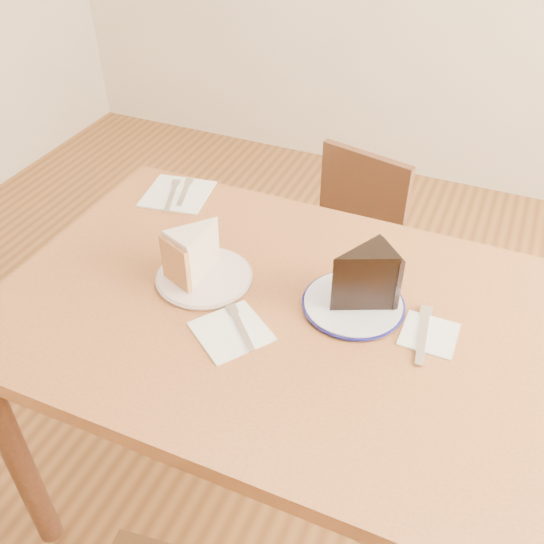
{
  "coord_description": "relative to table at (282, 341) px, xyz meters",
  "views": [
    {
      "loc": [
        0.35,
        -0.87,
        1.61
      ],
      "look_at": [
        -0.04,
        0.04,
        0.8
      ],
      "focal_mm": 40.0,
      "sensor_mm": 36.0,
      "label": 1
    }
  ],
  "objects": [
    {
      "name": "carrot_cake",
      "position": [
        -0.21,
        0.03,
        0.16
      ],
      "size": [
        0.12,
        0.14,
        0.1
      ],
      "primitive_type": null,
      "rotation": [
        0.0,
        0.0,
        -0.38
      ],
      "color": "#F2E2C8",
      "rests_on": "plate_cream"
    },
    {
      "name": "plate_cream",
      "position": [
        -0.2,
        0.02,
        0.1
      ],
      "size": [
        0.2,
        0.2,
        0.01
      ],
      "primitive_type": "cylinder",
      "color": "silver",
      "rests_on": "table"
    },
    {
      "name": "chair_far",
      "position": [
        -0.06,
        0.65,
        -0.25
      ],
      "size": [
        0.43,
        0.43,
        0.73
      ],
      "rotation": [
        0.0,
        0.0,
        2.92
      ],
      "color": "black",
      "rests_on": "ground"
    },
    {
      "name": "table",
      "position": [
        0.0,
        0.0,
        0.0
      ],
      "size": [
        1.2,
        0.8,
        0.75
      ],
      "color": "#5C3219",
      "rests_on": "ground"
    },
    {
      "name": "napkin_spare",
      "position": [
        -0.43,
        0.3,
        0.1
      ],
      "size": [
        0.19,
        0.19,
        0.0
      ],
      "primitive_type": "cube",
      "rotation": [
        0.0,
        0.0,
        0.17
      ],
      "color": "white",
      "rests_on": "table"
    },
    {
      "name": "fork_cream",
      "position": [
        -0.05,
        -0.09,
        0.1
      ],
      "size": [
        0.11,
        0.11,
        0.0
      ],
      "primitive_type": "cube",
      "rotation": [
        0.0,
        0.0,
        0.77
      ],
      "color": "silver",
      "rests_on": "napkin_cream"
    },
    {
      "name": "knife_navy",
      "position": [
        0.29,
        0.03,
        0.1
      ],
      "size": [
        0.04,
        0.17,
        0.0
      ],
      "primitive_type": "cube",
      "rotation": [
        0.0,
        0.0,
        0.12
      ],
      "color": "silver",
      "rests_on": "napkin_navy"
    },
    {
      "name": "napkin_cream",
      "position": [
        -0.07,
        -0.11,
        0.1
      ],
      "size": [
        0.19,
        0.19,
        0.0
      ],
      "primitive_type": "cube",
      "rotation": [
        0.0,
        0.0,
        0.95
      ],
      "color": "white",
      "rests_on": "table"
    },
    {
      "name": "plate_navy",
      "position": [
        0.13,
        0.06,
        0.1
      ],
      "size": [
        0.21,
        0.21,
        0.01
      ],
      "primitive_type": "cylinder",
      "color": "white",
      "rests_on": "table"
    },
    {
      "name": "chocolate_cake",
      "position": [
        0.14,
        0.06,
        0.17
      ],
      "size": [
        0.15,
        0.15,
        0.12
      ],
      "primitive_type": null,
      "rotation": [
        0.0,
        0.0,
        2.34
      ],
      "color": "black",
      "rests_on": "plate_navy"
    },
    {
      "name": "fork_spare",
      "position": [
        -0.41,
        0.31,
        0.1
      ],
      "size": [
        0.06,
        0.14,
        0.0
      ],
      "primitive_type": "cube",
      "rotation": [
        0.0,
        0.0,
        0.3
      ],
      "color": "silver",
      "rests_on": "napkin_spare"
    },
    {
      "name": "napkin_navy",
      "position": [
        0.3,
        0.04,
        0.1
      ],
      "size": [
        0.11,
        0.11,
        0.0
      ],
      "primitive_type": "cube",
      "rotation": [
        0.0,
        0.0,
        -0.0
      ],
      "color": "white",
      "rests_on": "table"
    },
    {
      "name": "knife_spare",
      "position": [
        -0.44,
        0.28,
        0.1
      ],
      "size": [
        0.07,
        0.15,
        0.0
      ],
      "primitive_type": "cube",
      "rotation": [
        0.0,
        0.0,
        0.36
      ],
      "color": "silver",
      "rests_on": "napkin_spare"
    },
    {
      "name": "ground",
      "position": [
        0.0,
        0.0,
        -0.65
      ],
      "size": [
        4.0,
        4.0,
        0.0
      ],
      "primitive_type": "plane",
      "color": "#4C2D14",
      "rests_on": "ground"
    }
  ]
}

